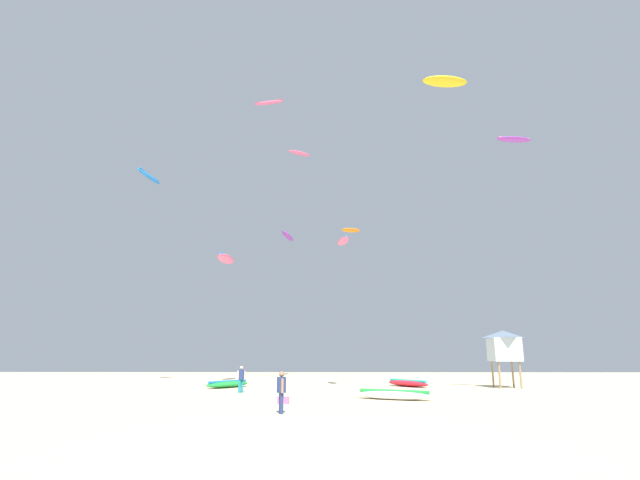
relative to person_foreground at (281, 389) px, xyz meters
name	(u,v)px	position (x,y,z in m)	size (l,w,h in m)	color
ground_plane	(307,434)	(1.29, -5.24, -0.96)	(120.00, 120.00, 0.00)	beige
person_foreground	(281,389)	(0.00, 0.00, 0.00)	(0.37, 0.53, 1.65)	navy
person_midground	(241,377)	(-3.71, 11.80, 0.00)	(0.47, 0.37, 1.64)	teal
kite_grounded_near	(394,395)	(5.38, 6.83, -0.72)	(4.30, 3.07, 0.54)	white
kite_grounded_mid	(228,384)	(-5.61, 17.05, -0.71)	(3.25, 4.44, 0.52)	green
kite_grounded_far	(408,383)	(7.94, 18.53, -0.71)	(3.38, 4.38, 0.57)	red
lifeguard_tower	(504,345)	(14.96, 16.93, 2.09)	(2.30, 2.30, 4.15)	#8C704C
cooler_box	(283,400)	(-0.31, 4.36, -0.80)	(0.56, 0.36, 0.32)	#E5598C
kite_aloft_0	(299,153)	(-1.37, 31.35, 23.91)	(2.80, 2.23, 0.30)	#E5598C
kite_aloft_1	(269,103)	(-3.75, 21.79, 24.97)	(3.02, 1.46, 0.50)	#E5598C
kite_aloft_2	(226,259)	(-7.63, 23.80, 10.11)	(1.45, 4.27, 0.70)	#E5598C
kite_aloft_3	(351,230)	(4.24, 28.98, 14.17)	(2.09, 0.99, 0.50)	orange
kite_aloft_4	(445,81)	(11.43, 15.20, 23.03)	(3.82, 1.52, 0.82)	yellow
kite_aloft_5	(343,241)	(3.04, 16.01, 9.92)	(1.11, 2.84, 0.34)	#E5598C
kite_aloft_6	(514,139)	(14.32, 9.80, 15.38)	(2.44, 0.99, 0.31)	purple
kite_aloft_7	(149,177)	(-14.76, 21.89, 17.57)	(1.67, 3.99, 0.95)	blue
kite_aloft_8	(288,236)	(-2.87, 34.86, 15.03)	(1.69, 4.36, 0.95)	purple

